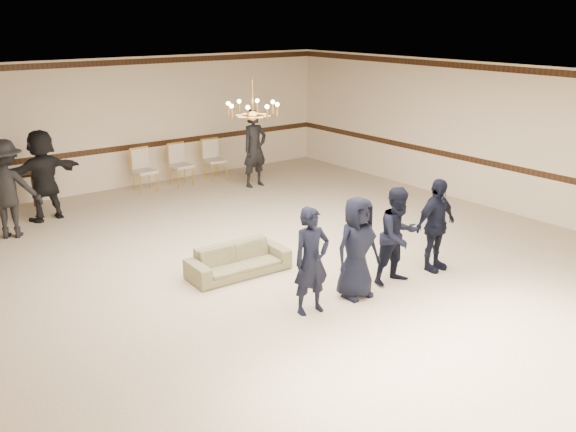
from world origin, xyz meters
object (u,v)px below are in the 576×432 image
Objects in this scene: boy_b at (357,248)px; banquet_chair_right at (215,160)px; settee at (238,260)px; boy_d at (436,225)px; adult_right at (255,148)px; boy_c at (398,236)px; adult_left at (7,189)px; banquet_chair_mid at (181,165)px; chandelier at (253,96)px; banquet_chair_left at (144,171)px; console_table at (15,193)px; adult_mid at (43,175)px; boy_a at (311,261)px.

boy_b is 1.53× the size of banquet_chair_right.
boy_d is at bearing -31.30° from settee.
adult_right is (0.71, 6.45, 0.17)m from boy_d.
boy_c is 0.83× the size of adult_left.
banquet_chair_right is at bearing -5.33° from banquet_chair_mid.
boy_d is at bearing 156.92° from adult_left.
chandelier reaches higher than banquet_chair_right.
adult_right is 2.77m from banquet_chair_left.
boy_b is at bearing -100.85° from banquet_chair_right.
console_table is at bearing 171.80° from banquet_chair_mid.
adult_mid is at bearing -168.16° from banquet_chair_left.
adult_right is (5.10, -0.40, 0.00)m from adult_mid.
adult_right is (3.41, 6.45, 0.17)m from boy_a.
console_table is at bearing 116.08° from chandelier.
boy_b reaches higher than banquet_chair_mid.
boy_a is 7.29m from adult_right.
adult_right reaches higher than banquet_chair_right.
adult_mid is at bearing 110.04° from settee.
boy_d is 7.67m from banquet_chair_mid.
banquet_chair_right is at bearing 66.21° from chandelier.
boy_c is 0.83× the size of adult_right.
boy_a reaches higher than console_table.
adult_left is (-2.51, 4.31, 0.72)m from settee.
adult_right reaches higher than settee.
boy_a is at bearing -101.73° from banquet_chair_left.
boy_b is at bearing -69.28° from console_table.
boy_d is (0.90, 0.00, 0.00)m from boy_c.
adult_mid is at bearing 117.22° from chandelier.
settee is at bearing -113.40° from banquet_chair_right.
adult_mid is (-2.59, 6.85, 0.17)m from boy_b.
boy_d is 0.83× the size of adult_left.
boy_d is at bearing 2.06° from boy_b.
chandelier is 0.59× the size of boy_a.
banquet_chair_left is 2.00m from banquet_chair_right.
adult_mid is at bearing -115.93° from adult_left.
boy_a is 8.18m from banquet_chair_right.
boy_d is 0.92× the size of settee.
boy_a is at bearing -177.94° from boy_b.
boy_d is 6.49m from adult_right.
banquet_chair_left is at bearing 89.58° from boy_a.
boy_a is at bearing 139.06° from adult_left.
banquet_chair_left is 3.01m from console_table.
boy_b is 1.00× the size of boy_d.
banquet_chair_left reaches higher than console_table.
boy_b is at bearing -176.54° from boy_c.
adult_mid is (0.90, 0.70, 0.00)m from adult_left.
boy_d is at bearing 6.59° from boy_a.
chandelier reaches higher than boy_a.
boy_c is at bearing 2.06° from boy_b.
adult_mid is (-3.49, 6.85, 0.17)m from boy_c.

